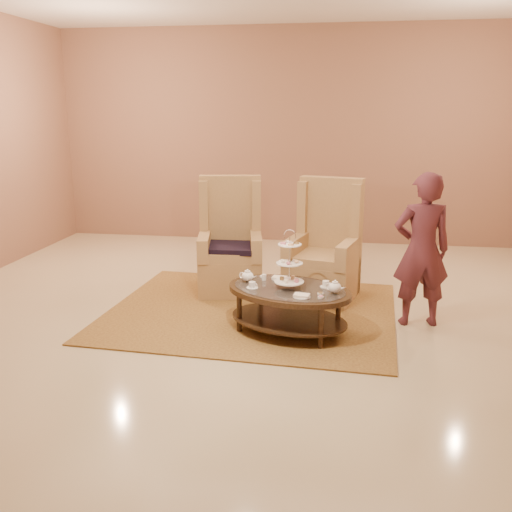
% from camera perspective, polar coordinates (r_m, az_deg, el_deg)
% --- Properties ---
extents(ground, '(8.00, 8.00, 0.00)m').
position_cam_1_polar(ground, '(6.02, 0.60, -6.94)').
color(ground, beige).
rests_on(ground, ground).
extents(ceiling, '(8.00, 8.00, 0.02)m').
position_cam_1_polar(ceiling, '(6.02, 0.60, -6.94)').
color(ceiling, silver).
rests_on(ceiling, ground).
extents(wall_back, '(8.00, 0.04, 3.50)m').
position_cam_1_polar(wall_back, '(9.59, 4.14, 11.80)').
color(wall_back, '#92664F').
rests_on(wall_back, ground).
extents(rug, '(3.28, 2.79, 0.02)m').
position_cam_1_polar(rug, '(6.40, -0.47, -5.54)').
color(rug, olive).
rests_on(rug, ground).
extents(tea_table, '(1.50, 1.26, 1.07)m').
position_cam_1_polar(tea_table, '(5.71, 3.31, -4.03)').
color(tea_table, black).
rests_on(tea_table, ground).
extents(armchair_left, '(0.88, 0.90, 1.40)m').
position_cam_1_polar(armchair_left, '(7.05, -2.57, 0.33)').
color(armchair_left, tan).
rests_on(armchair_left, ground).
extents(armchair_right, '(0.93, 0.95, 1.41)m').
position_cam_1_polar(armchair_right, '(6.84, 6.88, -0.21)').
color(armchair_right, tan).
rests_on(armchair_right, ground).
extents(person, '(0.64, 0.47, 1.60)m').
position_cam_1_polar(person, '(6.07, 16.24, 0.57)').
color(person, '#55242E').
rests_on(person, ground).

